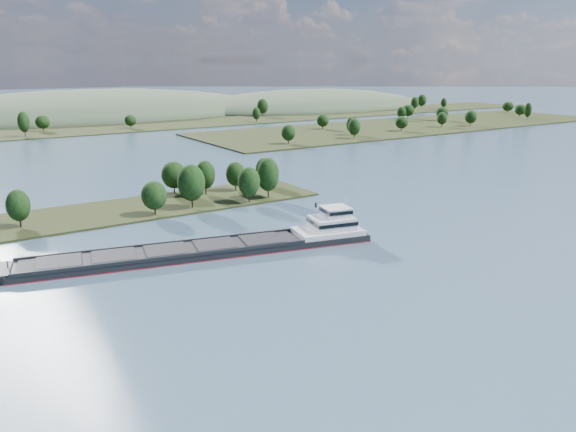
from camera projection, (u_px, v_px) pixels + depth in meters
ground at (258, 259)px, 131.12m from camera, size 1800.00×1800.00×0.00m
tree_island at (186, 191)px, 181.13m from camera, size 100.00×32.94×14.88m
right_bank at (416, 125)px, 397.49m from camera, size 320.00×90.00×14.67m
back_shoreline at (53, 131)px, 361.80m from camera, size 900.00×60.00×16.20m
hill_east at (310, 108)px, 550.27m from camera, size 260.00×140.00×36.00m
hill_west at (95, 116)px, 470.23m from camera, size 320.00×160.00×44.00m
cargo_barge at (224, 246)px, 135.99m from camera, size 87.47×29.16×11.81m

